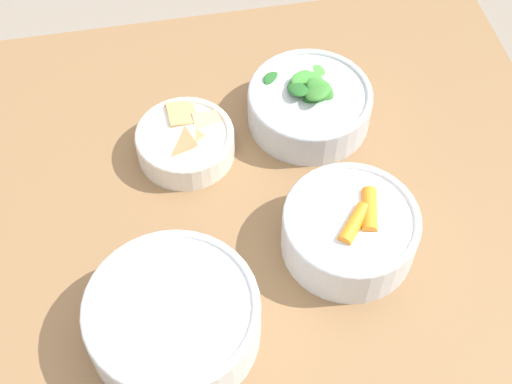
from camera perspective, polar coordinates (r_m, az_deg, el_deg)
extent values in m
cube|color=olive|center=(0.92, -2.75, -4.03)|extent=(0.97, 0.84, 0.03)
cube|color=brown|center=(1.50, 11.79, 2.86)|extent=(0.06, 0.06, 0.71)
cylinder|color=silver|center=(0.88, 7.47, -3.18)|extent=(0.17, 0.17, 0.06)
torus|color=silver|center=(0.85, 7.68, -2.09)|extent=(0.17, 0.17, 0.01)
cylinder|color=orange|center=(0.88, 8.57, -1.37)|extent=(0.05, 0.05, 0.02)
cylinder|color=orange|center=(0.86, 6.05, -3.18)|extent=(0.06, 0.04, 0.02)
cylinder|color=orange|center=(0.86, 7.10, -2.68)|extent=(0.06, 0.03, 0.02)
cylinder|color=orange|center=(0.85, 7.85, -2.56)|extent=(0.05, 0.05, 0.02)
cylinder|color=orange|center=(0.86, 9.05, -1.46)|extent=(0.03, 0.06, 0.02)
cylinder|color=silver|center=(1.01, 4.28, 6.83)|extent=(0.17, 0.17, 0.05)
torus|color=silver|center=(0.99, 4.37, 7.85)|extent=(0.17, 0.17, 0.01)
ellipsoid|color=#3D8433|center=(1.00, 4.17, 8.80)|extent=(0.05, 0.04, 0.03)
ellipsoid|color=#4C933D|center=(1.02, 4.96, 9.19)|extent=(0.05, 0.06, 0.02)
ellipsoid|color=#3D8433|center=(0.98, 4.94, 8.08)|extent=(0.05, 0.06, 0.04)
ellipsoid|color=#235B23|center=(1.01, 1.78, 8.74)|extent=(0.05, 0.04, 0.04)
ellipsoid|color=#4C933D|center=(0.99, 6.18, 7.03)|extent=(0.06, 0.07, 0.02)
ellipsoid|color=#4C933D|center=(1.01, 3.01, 8.76)|extent=(0.06, 0.05, 0.04)
ellipsoid|color=#3D8433|center=(0.98, 5.16, 8.17)|extent=(0.05, 0.05, 0.04)
ellipsoid|color=#235B23|center=(0.98, 3.38, 8.29)|extent=(0.03, 0.05, 0.02)
ellipsoid|color=#235B23|center=(0.98, 4.71, 7.40)|extent=(0.05, 0.04, 0.04)
ellipsoid|color=#235B23|center=(1.00, 4.12, 8.69)|extent=(0.05, 0.04, 0.04)
cylinder|color=silver|center=(0.82, -6.62, -10.10)|extent=(0.20, 0.20, 0.06)
torus|color=silver|center=(0.79, -6.84, -9.10)|extent=(0.20, 0.20, 0.01)
cylinder|color=#936042|center=(0.83, -6.55, -10.40)|extent=(0.18, 0.18, 0.04)
ellipsoid|color=#8E5B3D|center=(0.81, -5.96, -9.34)|extent=(0.01, 0.01, 0.01)
ellipsoid|color=#8E5B3D|center=(0.81, -8.96, -9.00)|extent=(0.01, 0.01, 0.01)
ellipsoid|color=#A36B4C|center=(0.79, -8.82, -11.71)|extent=(0.01, 0.01, 0.01)
ellipsoid|color=#A36B4C|center=(0.83, -12.52, -8.24)|extent=(0.01, 0.01, 0.01)
ellipsoid|color=#A36B4C|center=(0.81, -0.77, -8.53)|extent=(0.01, 0.01, 0.01)
ellipsoid|color=#AD7551|center=(0.81, -10.55, -10.76)|extent=(0.01, 0.01, 0.01)
ellipsoid|color=#A36B4C|center=(0.79, -1.70, -11.01)|extent=(0.01, 0.01, 0.01)
ellipsoid|color=#A36B4C|center=(0.82, -2.60, -6.99)|extent=(0.01, 0.01, 0.01)
ellipsoid|color=#8E5B3D|center=(0.80, -4.25, -9.82)|extent=(0.01, 0.01, 0.01)
ellipsoid|color=#A36B4C|center=(0.80, -3.58, -10.50)|extent=(0.01, 0.01, 0.01)
cylinder|color=beige|center=(0.83, -10.61, -7.65)|extent=(0.03, 0.03, 0.01)
cylinder|color=beige|center=(0.79, -4.61, -10.91)|extent=(0.03, 0.03, 0.01)
cylinder|color=tan|center=(0.82, -11.70, -8.48)|extent=(0.03, 0.03, 0.01)
cylinder|color=tan|center=(0.81, -3.76, -7.72)|extent=(0.03, 0.03, 0.01)
cylinder|color=silver|center=(0.97, -5.66, 3.87)|extent=(0.13, 0.13, 0.04)
torus|color=silver|center=(0.96, -5.75, 4.60)|extent=(0.13, 0.13, 0.01)
cube|color=tan|center=(0.96, -6.06, 3.47)|extent=(0.04, 0.05, 0.02)
cube|color=tan|center=(0.96, -6.00, 4.04)|extent=(0.07, 0.07, 0.02)
cube|color=tan|center=(0.96, -6.69, 4.02)|extent=(0.06, 0.07, 0.03)
cube|color=tan|center=(0.97, -3.80, 5.36)|extent=(0.04, 0.04, 0.01)
cube|color=tan|center=(0.98, -5.97, 6.23)|extent=(0.04, 0.04, 0.01)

